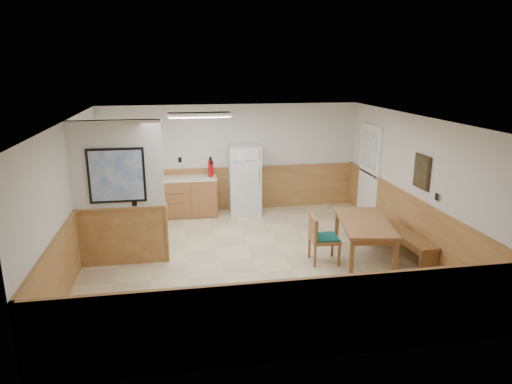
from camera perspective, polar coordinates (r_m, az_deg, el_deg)
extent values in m
plane|color=tan|center=(8.29, -0.44, -8.29)|extent=(6.00, 6.00, 0.00)
cube|color=white|center=(7.63, -0.47, 9.15)|extent=(6.00, 6.00, 0.02)
cube|color=silver|center=(10.76, -3.08, 4.26)|extent=(6.00, 0.02, 2.50)
cube|color=silver|center=(8.85, 19.08, 0.95)|extent=(0.02, 6.00, 2.50)
cube|color=silver|center=(7.97, -22.26, -0.92)|extent=(0.02, 6.00, 2.50)
cube|color=#B48B48|center=(10.92, -3.01, 0.38)|extent=(6.00, 0.04, 1.00)
cube|color=#B48B48|center=(9.05, 18.55, -3.65)|extent=(0.04, 6.00, 1.00)
cube|color=#B48B48|center=(8.20, -21.58, -5.95)|extent=(0.04, 6.00, 1.00)
cube|color=silver|center=(7.91, -17.03, 3.19)|extent=(1.50, 0.15, 1.50)
cube|color=#B48B48|center=(8.26, -16.34, -5.31)|extent=(1.50, 0.17, 1.00)
cube|color=black|center=(7.85, -17.02, 1.98)|extent=(0.92, 0.03, 0.92)
cube|color=white|center=(7.84, -17.03, 1.95)|extent=(0.84, 0.01, 0.84)
cube|color=brown|center=(10.58, -8.73, -0.68)|extent=(1.40, 0.60, 0.86)
cube|color=brown|center=(10.66, -16.65, -1.03)|extent=(0.06, 0.60, 0.86)
cube|color=brown|center=(10.59, -12.68, -0.86)|extent=(0.06, 0.60, 0.86)
cube|color=beige|center=(10.46, -11.02, 1.59)|extent=(2.20, 0.60, 0.04)
cube|color=beige|center=(10.74, -11.02, 2.33)|extent=(2.20, 0.02, 0.10)
cube|color=white|center=(10.54, 13.94, 2.33)|extent=(0.05, 1.02, 2.15)
cube|color=white|center=(10.54, 13.89, 2.33)|extent=(0.04, 0.90, 2.05)
cube|color=silver|center=(10.43, 13.95, 5.14)|extent=(0.02, 0.76, 0.80)
cube|color=white|center=(10.65, -14.42, 5.32)|extent=(0.80, 0.03, 1.00)
cube|color=white|center=(10.64, -14.43, 5.31)|extent=(0.70, 0.01, 0.90)
cube|color=#332414|center=(8.52, 20.03, 2.39)|extent=(0.03, 0.50, 0.60)
cube|color=black|center=(8.51, 19.91, 2.39)|extent=(0.01, 0.42, 0.52)
cube|color=white|center=(8.84, -7.07, 9.58)|extent=(1.20, 0.30, 0.08)
cube|color=white|center=(8.85, -7.06, 9.29)|extent=(1.15, 0.25, 0.01)
cube|color=silver|center=(10.54, -1.44, 1.54)|extent=(0.73, 0.72, 1.61)
cube|color=silver|center=(10.09, 0.43, 4.75)|extent=(0.03, 0.02, 0.21)
cube|color=silver|center=(10.20, 0.42, 2.00)|extent=(0.03, 0.02, 0.38)
cube|color=brown|center=(8.14, 13.42, -3.72)|extent=(1.11, 1.76, 0.05)
cube|color=brown|center=(8.16, 13.38, -4.22)|extent=(0.99, 1.64, 0.10)
cube|color=brown|center=(7.51, 11.84, -8.35)|extent=(0.08, 0.08, 0.70)
cube|color=brown|center=(8.89, 10.04, -4.42)|extent=(0.08, 0.08, 0.70)
cube|color=brown|center=(7.67, 17.00, -8.19)|extent=(0.08, 0.08, 0.70)
cube|color=brown|center=(9.03, 14.42, -4.37)|extent=(0.08, 0.08, 0.70)
cube|color=brown|center=(8.65, 18.14, -5.03)|extent=(0.46, 1.62, 0.05)
cube|color=brown|center=(8.13, 20.45, -8.29)|extent=(0.33, 0.08, 0.40)
cube|color=brown|center=(9.35, 15.91, -4.77)|extent=(0.33, 0.08, 0.40)
cube|color=brown|center=(8.09, 8.54, -5.88)|extent=(0.51, 0.51, 0.06)
cube|color=#10524D|center=(8.07, 8.56, -5.58)|extent=(0.47, 0.47, 0.03)
cube|color=brown|center=(7.96, 7.13, -4.42)|extent=(0.08, 0.49, 0.40)
cube|color=#10524D|center=(7.91, 5.64, -4.49)|extent=(0.04, 0.42, 0.34)
cube|color=brown|center=(7.93, 7.38, -8.02)|extent=(0.04, 0.04, 0.39)
cube|color=brown|center=(8.31, 6.69, -6.87)|extent=(0.04, 0.04, 0.39)
cube|color=brown|center=(8.04, 10.34, -7.82)|extent=(0.04, 0.04, 0.39)
cube|color=brown|center=(8.42, 9.52, -6.70)|extent=(0.04, 0.04, 0.39)
cylinder|color=#B5090C|center=(10.42, -5.68, 2.92)|extent=(0.15, 0.15, 0.37)
cylinder|color=black|center=(10.38, -5.72, 4.15)|extent=(0.06, 0.06, 0.08)
cylinder|color=green|center=(10.50, -14.64, 2.21)|extent=(0.09, 0.09, 0.24)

